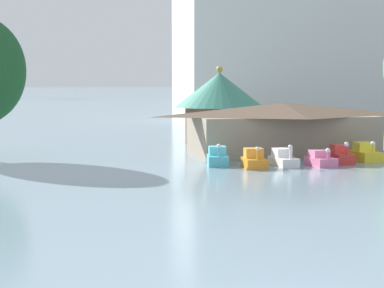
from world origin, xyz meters
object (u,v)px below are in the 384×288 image
object	(u,v)px
pedal_boat_orange	(254,160)
pedal_boat_pink	(321,160)
boathouse	(282,127)
green_roof_pavilion	(219,104)
pedal_boat_cyan	(218,158)
pedal_boat_white	(283,159)
background_building_block	(292,37)
pedal_boat_red	(340,156)
pedal_boat_yellow	(365,153)

from	to	relation	value
pedal_boat_orange	pedal_boat_pink	bearing A→B (deg)	94.10
boathouse	green_roof_pavilion	world-z (taller)	green_roof_pavilion
pedal_boat_cyan	pedal_boat_pink	size ratio (longest dim) A/B	1.06
pedal_boat_pink	boathouse	size ratio (longest dim) A/B	0.15
pedal_boat_white	background_building_block	world-z (taller)	background_building_block
pedal_boat_cyan	green_roof_pavilion	distance (m)	17.37
pedal_boat_white	pedal_boat_cyan	bearing A→B (deg)	-108.85
pedal_boat_white	green_roof_pavilion	xyz separation A→B (m)	(-0.21, 17.70, 3.72)
pedal_boat_white	pedal_boat_pink	world-z (taller)	pedal_boat_white
pedal_boat_cyan	boathouse	bearing A→B (deg)	138.03
pedal_boat_pink	boathouse	bearing A→B (deg)	173.14
pedal_boat_red	green_roof_pavilion	distance (m)	18.46
green_roof_pavilion	pedal_boat_yellow	bearing A→B (deg)	-63.93
boathouse	pedal_boat_pink	bearing A→B (deg)	-89.76
pedal_boat_red	boathouse	size ratio (longest dim) A/B	0.16
pedal_boat_yellow	boathouse	size ratio (longest dim) A/B	0.16
pedal_boat_white	background_building_block	distance (m)	62.99
boathouse	background_building_block	world-z (taller)	background_building_block
pedal_boat_pink	pedal_boat_cyan	bearing A→B (deg)	-112.70
pedal_boat_white	green_roof_pavilion	bearing A→B (deg)	177.50
pedal_boat_red	pedal_boat_yellow	size ratio (longest dim) A/B	1.06
pedal_boat_pink	background_building_block	bearing A→B (deg)	152.73
pedal_boat_white	boathouse	distance (m)	8.00
pedal_boat_pink	background_building_block	world-z (taller)	background_building_block
boathouse	pedal_boat_white	bearing A→B (deg)	-110.78
pedal_boat_orange	pedal_boat_red	distance (m)	7.73
pedal_boat_white	pedal_boat_yellow	world-z (taller)	pedal_boat_white
pedal_boat_red	green_roof_pavilion	xyz separation A→B (m)	(-5.26, 17.31, 3.65)
pedal_boat_cyan	pedal_boat_red	world-z (taller)	pedal_boat_red
pedal_boat_yellow	green_roof_pavilion	distance (m)	18.55
pedal_boat_pink	boathouse	world-z (taller)	boathouse
pedal_boat_white	pedal_boat_pink	bearing A→B (deg)	71.34
pedal_boat_orange	pedal_boat_pink	xyz separation A→B (m)	(5.40, -0.10, -0.09)
pedal_boat_pink	pedal_boat_red	bearing A→B (deg)	110.00
pedal_boat_cyan	green_roof_pavilion	size ratio (longest dim) A/B	0.28
pedal_boat_white	boathouse	xyz separation A→B (m)	(2.76, 7.27, 1.90)
pedal_boat_white	green_roof_pavilion	distance (m)	18.08
boathouse	green_roof_pavilion	distance (m)	10.99
pedal_boat_red	background_building_block	bearing A→B (deg)	166.56
pedal_boat_orange	background_building_block	bearing A→B (deg)	160.37
pedal_boat_cyan	pedal_boat_pink	bearing A→B (deg)	84.94
pedal_boat_pink	green_roof_pavilion	bearing A→B (deg)	-177.87
pedal_boat_cyan	pedal_boat_white	size ratio (longest dim) A/B	0.90
pedal_boat_orange	green_roof_pavilion	size ratio (longest dim) A/B	0.26
boathouse	pedal_boat_yellow	bearing A→B (deg)	-49.62
pedal_boat_yellow	boathouse	world-z (taller)	boathouse
pedal_boat_white	pedal_boat_red	world-z (taller)	pedal_boat_red
pedal_boat_orange	pedal_boat_white	bearing A→B (deg)	109.62
green_roof_pavilion	background_building_block	bearing A→B (deg)	58.26
boathouse	green_roof_pavilion	size ratio (longest dim) A/B	1.83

